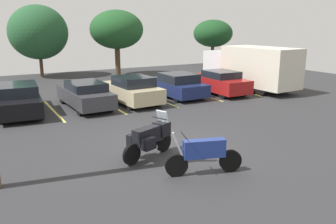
% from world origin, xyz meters
% --- Properties ---
extents(ground, '(44.00, 44.00, 0.10)m').
position_xyz_m(ground, '(0.00, 0.00, -0.05)').
color(ground, '#2D2D30').
extents(motorcycle_touring, '(2.07, 1.14, 1.44)m').
position_xyz_m(motorcycle_touring, '(-0.95, -0.51, 0.67)').
color(motorcycle_touring, black).
rests_on(motorcycle_touring, ground).
extents(motorcycle_second, '(2.21, 0.88, 1.31)m').
position_xyz_m(motorcycle_second, '(-0.21, -2.44, 0.61)').
color(motorcycle_second, black).
rests_on(motorcycle_second, ground).
extents(parking_stripes, '(23.45, 4.95, 0.01)m').
position_xyz_m(parking_stripes, '(-2.44, 7.40, 0.00)').
color(parking_stripes, '#EAE066').
rests_on(parking_stripes, ground).
extents(car_black, '(2.20, 5.00, 1.45)m').
position_xyz_m(car_black, '(-3.96, 7.68, 0.71)').
color(car_black, black).
rests_on(car_black, ground).
extents(car_charcoal, '(1.95, 4.56, 1.37)m').
position_xyz_m(car_charcoal, '(-0.82, 7.32, 0.69)').
color(car_charcoal, '#38383D').
rests_on(car_charcoal, ground).
extents(car_champagne, '(2.12, 4.42, 1.50)m').
position_xyz_m(car_champagne, '(1.71, 7.13, 0.73)').
color(car_champagne, '#C1B289').
rests_on(car_champagne, ground).
extents(car_navy, '(2.04, 4.61, 1.42)m').
position_xyz_m(car_navy, '(4.76, 7.55, 0.68)').
color(car_navy, navy).
rests_on(car_navy, ground).
extents(car_red, '(1.86, 4.52, 1.44)m').
position_xyz_m(car_red, '(7.57, 7.02, 0.71)').
color(car_red, maroon).
rests_on(car_red, ground).
extents(box_truck, '(2.74, 7.02, 2.81)m').
position_xyz_m(box_truck, '(10.30, 7.21, 1.51)').
color(box_truck, silver).
rests_on(box_truck, ground).
extents(tree_center_right, '(4.39, 4.39, 5.41)m').
position_xyz_m(tree_center_right, '(4.91, 17.47, 3.80)').
color(tree_center_right, '#4C3823').
rests_on(tree_center_right, ground).
extents(tree_rear, '(4.23, 4.23, 4.76)m').
position_xyz_m(tree_rear, '(17.27, 20.88, 3.29)').
color(tree_rear, '#4C3823').
rests_on(tree_rear, ground).
extents(tree_center_left, '(4.68, 4.68, 5.77)m').
position_xyz_m(tree_center_left, '(-0.87, 19.94, 3.60)').
color(tree_center_left, '#4C3823').
rests_on(tree_center_left, ground).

